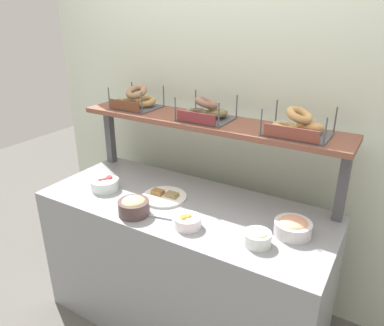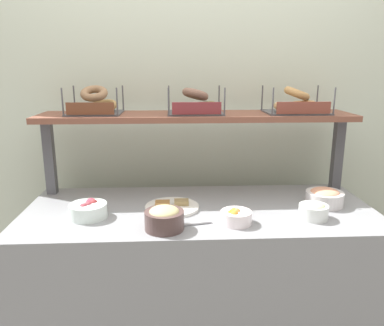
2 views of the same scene
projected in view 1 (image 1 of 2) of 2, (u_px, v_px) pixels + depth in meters
The scene contains 16 objects.
ground_plane at pixel (185, 317), 2.40m from camera, with size 8.00×8.00×0.00m, color #595651.
back_wall at pixel (228, 121), 2.38m from camera, with size 2.89×0.06×2.40m, color beige.
deli_counter at pixel (184, 264), 2.24m from camera, with size 1.69×0.70×0.85m, color gray.
shelf_riser_left at pixel (110, 135), 2.59m from camera, with size 0.05×0.05×0.40m, color #4C4C51.
shelf_riser_right at pixel (343, 185), 1.84m from camera, with size 0.05×0.05×0.40m, color #4C4C51.
upper_shelf at pixel (207, 122), 2.13m from camera, with size 1.65×0.32×0.03m, color brown.
bowl_fruit_salad at pixel (187, 221), 1.84m from camera, with size 0.14×0.14×0.07m.
bowl_lox_spread at pixel (293, 227), 1.77m from camera, with size 0.18×0.18×0.09m.
bowl_hummus at pixel (134, 206), 1.95m from camera, with size 0.17×0.17×0.10m.
bowl_scallion_spread at pixel (257, 237), 1.70m from camera, with size 0.13×0.13×0.08m.
bowl_beet_salad at pixel (105, 183), 2.24m from camera, with size 0.17×0.17×0.08m.
serving_plate_white at pixel (165, 196), 2.14m from camera, with size 0.26×0.26×0.04m.
serving_spoon_near_plate at pixel (150, 215), 1.95m from camera, with size 0.18×0.06×0.01m.
bagel_basket_everything at pixel (136, 101), 2.37m from camera, with size 0.28×0.25×0.15m.
bagel_basket_poppy at pixel (206, 112), 2.11m from camera, with size 0.29×0.27×0.14m.
bagel_basket_sesame at pixel (298, 126), 1.85m from camera, with size 0.32×0.25×0.15m.
Camera 1 is at (0.98, -1.54, 1.86)m, focal length 34.08 mm.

